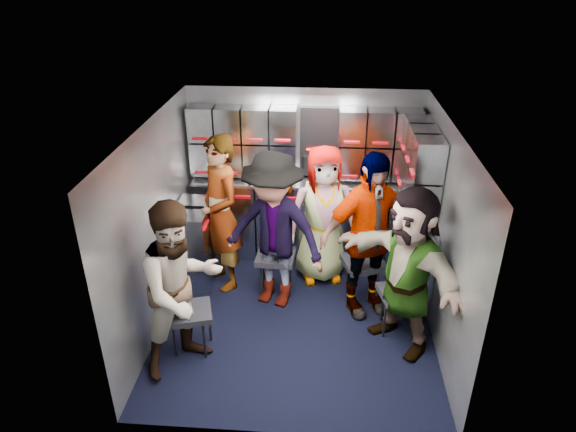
# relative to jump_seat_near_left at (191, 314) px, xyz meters

# --- Properties ---
(floor) EXTENTS (3.00, 3.00, 0.00)m
(floor) POSITION_rel_jump_seat_near_left_xyz_m (0.98, 0.56, -0.41)
(floor) COLOR black
(floor) RESTS_ON ground
(wall_back) EXTENTS (2.80, 0.04, 2.10)m
(wall_back) POSITION_rel_jump_seat_near_left_xyz_m (0.98, 2.06, 0.64)
(wall_back) COLOR gray
(wall_back) RESTS_ON ground
(wall_left) EXTENTS (0.04, 3.00, 2.10)m
(wall_left) POSITION_rel_jump_seat_near_left_xyz_m (-0.42, 0.56, 0.64)
(wall_left) COLOR gray
(wall_left) RESTS_ON ground
(wall_right) EXTENTS (0.04, 3.00, 2.10)m
(wall_right) POSITION_rel_jump_seat_near_left_xyz_m (2.38, 0.56, 0.64)
(wall_right) COLOR gray
(wall_right) RESTS_ON ground
(ceiling) EXTENTS (2.80, 3.00, 0.02)m
(ceiling) POSITION_rel_jump_seat_near_left_xyz_m (0.98, 0.56, 1.69)
(ceiling) COLOR silver
(ceiling) RESTS_ON wall_back
(cart_bank_back) EXTENTS (2.68, 0.38, 0.99)m
(cart_bank_back) POSITION_rel_jump_seat_near_left_xyz_m (0.98, 1.85, 0.08)
(cart_bank_back) COLOR #8E949C
(cart_bank_back) RESTS_ON ground
(cart_bank_left) EXTENTS (0.38, 0.76, 0.99)m
(cart_bank_left) POSITION_rel_jump_seat_near_left_xyz_m (-0.21, 1.12, 0.08)
(cart_bank_left) COLOR #8E949C
(cart_bank_left) RESTS_ON ground
(counter) EXTENTS (2.68, 0.42, 0.03)m
(counter) POSITION_rel_jump_seat_near_left_xyz_m (0.98, 1.85, 0.60)
(counter) COLOR #B6B8BD
(counter) RESTS_ON cart_bank_back
(locker_bank_back) EXTENTS (2.68, 0.28, 0.82)m
(locker_bank_back) POSITION_rel_jump_seat_near_left_xyz_m (0.98, 1.91, 1.08)
(locker_bank_back) COLOR #8E949C
(locker_bank_back) RESTS_ON wall_back
(locker_bank_right) EXTENTS (0.28, 1.00, 0.82)m
(locker_bank_right) POSITION_rel_jump_seat_near_left_xyz_m (2.23, 1.26, 1.08)
(locker_bank_right) COLOR #8E949C
(locker_bank_right) RESTS_ON wall_right
(right_cabinet) EXTENTS (0.28, 1.20, 1.00)m
(right_cabinet) POSITION_rel_jump_seat_near_left_xyz_m (2.23, 1.16, 0.09)
(right_cabinet) COLOR #8E949C
(right_cabinet) RESTS_ON ground
(coffee_niche) EXTENTS (0.46, 0.16, 0.84)m
(coffee_niche) POSITION_rel_jump_seat_near_left_xyz_m (1.16, 1.97, 1.06)
(coffee_niche) COLOR black
(coffee_niche) RESTS_ON wall_back
(red_latch_strip) EXTENTS (2.60, 0.02, 0.03)m
(red_latch_strip) POSITION_rel_jump_seat_near_left_xyz_m (0.98, 1.65, 0.47)
(red_latch_strip) COLOR #94030E
(red_latch_strip) RESTS_ON cart_bank_back
(jump_seat_near_left) EXTENTS (0.48, 0.47, 0.47)m
(jump_seat_near_left) POSITION_rel_jump_seat_near_left_xyz_m (0.00, 0.00, 0.00)
(jump_seat_near_left) COLOR black
(jump_seat_near_left) RESTS_ON ground
(jump_seat_mid_left) EXTENTS (0.44, 0.41, 0.49)m
(jump_seat_mid_left) POSITION_rel_jump_seat_near_left_xyz_m (0.72, 1.02, 0.02)
(jump_seat_mid_left) COLOR black
(jump_seat_mid_left) RESTS_ON ground
(jump_seat_center) EXTENTS (0.40, 0.39, 0.42)m
(jump_seat_center) POSITION_rel_jump_seat_near_left_xyz_m (1.23, 1.55, -0.04)
(jump_seat_center) COLOR black
(jump_seat_center) RESTS_ON ground
(jump_seat_mid_right) EXTENTS (0.52, 0.51, 0.50)m
(jump_seat_mid_right) POSITION_rel_jump_seat_near_left_xyz_m (1.69, 0.96, 0.03)
(jump_seat_mid_right) COLOR black
(jump_seat_mid_right) RESTS_ON ground
(jump_seat_near_right) EXTENTS (0.48, 0.47, 0.48)m
(jump_seat_near_right) POSITION_rel_jump_seat_near_left_xyz_m (2.03, 0.44, 0.01)
(jump_seat_near_right) COLOR black
(jump_seat_near_right) RESTS_ON ground
(attendant_standing) EXTENTS (0.74, 0.79, 1.81)m
(attendant_standing) POSITION_rel_jump_seat_near_left_xyz_m (0.10, 1.15, 0.49)
(attendant_standing) COLOR black
(attendant_standing) RESTS_ON ground
(attendant_arc_a) EXTENTS (1.03, 1.03, 1.69)m
(attendant_arc_a) POSITION_rel_jump_seat_near_left_xyz_m (-0.00, -0.18, 0.43)
(attendant_arc_a) COLOR black
(attendant_arc_a) RESTS_ON ground
(attendant_arc_b) EXTENTS (1.29, 0.99, 1.76)m
(attendant_arc_b) POSITION_rel_jump_seat_near_left_xyz_m (0.72, 0.84, 0.47)
(attendant_arc_b) COLOR black
(attendant_arc_b) RESTS_ON ground
(attendant_arc_c) EXTENTS (0.89, 0.67, 1.64)m
(attendant_arc_c) POSITION_rel_jump_seat_near_left_xyz_m (1.23, 1.37, 0.41)
(attendant_arc_c) COLOR black
(attendant_arc_c) RESTS_ON ground
(attendant_arc_d) EXTENTS (1.15, 0.84, 1.81)m
(attendant_arc_d) POSITION_rel_jump_seat_near_left_xyz_m (1.69, 0.78, 0.49)
(attendant_arc_d) COLOR black
(attendant_arc_d) RESTS_ON ground
(attendant_arc_e) EXTENTS (1.38, 1.52, 1.68)m
(attendant_arc_e) POSITION_rel_jump_seat_near_left_xyz_m (2.03, 0.26, 0.43)
(attendant_arc_e) COLOR black
(attendant_arc_e) RESTS_ON ground
(bottle_left) EXTENTS (0.07, 0.07, 0.22)m
(bottle_left) POSITION_rel_jump_seat_near_left_xyz_m (0.81, 1.80, 0.73)
(bottle_left) COLOR white
(bottle_left) RESTS_ON counter
(bottle_mid) EXTENTS (0.06, 0.06, 0.24)m
(bottle_mid) POSITION_rel_jump_seat_near_left_xyz_m (0.29, 1.80, 0.74)
(bottle_mid) COLOR white
(bottle_mid) RESTS_ON counter
(bottle_right) EXTENTS (0.07, 0.07, 0.26)m
(bottle_right) POSITION_rel_jump_seat_near_left_xyz_m (1.76, 1.80, 0.75)
(bottle_right) COLOR white
(bottle_right) RESTS_ON counter
(cup_left) EXTENTS (0.09, 0.09, 0.09)m
(cup_left) POSITION_rel_jump_seat_near_left_xyz_m (0.39, 1.79, 0.66)
(cup_left) COLOR tan
(cup_left) RESTS_ON counter
(cup_right) EXTENTS (0.09, 0.09, 0.10)m
(cup_right) POSITION_rel_jump_seat_near_left_xyz_m (2.23, 1.79, 0.67)
(cup_right) COLOR tan
(cup_right) RESTS_ON counter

